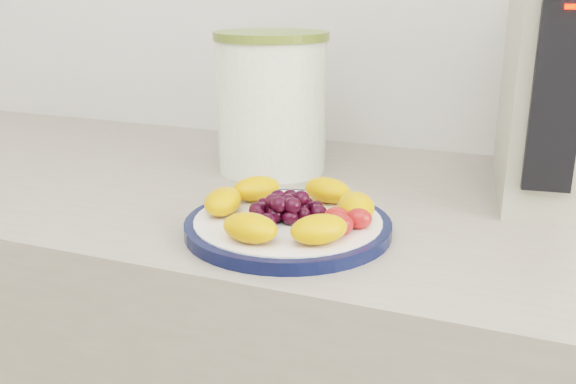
% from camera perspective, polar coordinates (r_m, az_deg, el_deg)
% --- Properties ---
extents(plate_rim, '(0.24, 0.24, 0.01)m').
position_cam_1_polar(plate_rim, '(0.75, -0.00, -3.08)').
color(plate_rim, '#0A1235').
rests_on(plate_rim, counter).
extents(plate_face, '(0.22, 0.22, 0.02)m').
position_cam_1_polar(plate_face, '(0.75, -0.00, -3.01)').
color(plate_face, white).
rests_on(plate_face, counter).
extents(canister, '(0.21, 0.21, 0.20)m').
position_cam_1_polar(canister, '(0.99, -1.47, 7.61)').
color(canister, '#4F7416').
rests_on(canister, counter).
extents(canister_lid, '(0.22, 0.22, 0.01)m').
position_cam_1_polar(canister_lid, '(0.97, -1.52, 13.73)').
color(canister_lid, olive).
rests_on(canister_lid, canister).
extents(appliance_panel, '(0.06, 0.02, 0.24)m').
position_cam_1_polar(appliance_panel, '(0.80, 22.85, 8.36)').
color(appliance_panel, black).
rests_on(appliance_panel, appliance_body).
extents(appliance_led, '(0.01, 0.01, 0.01)m').
position_cam_1_polar(appliance_led, '(0.78, 23.78, 14.85)').
color(appliance_led, '#FF0C05').
rests_on(appliance_led, appliance_panel).
extents(fruit_plate, '(0.21, 0.21, 0.03)m').
position_cam_1_polar(fruit_plate, '(0.74, 0.35, -1.37)').
color(fruit_plate, orange).
rests_on(fruit_plate, plate_face).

